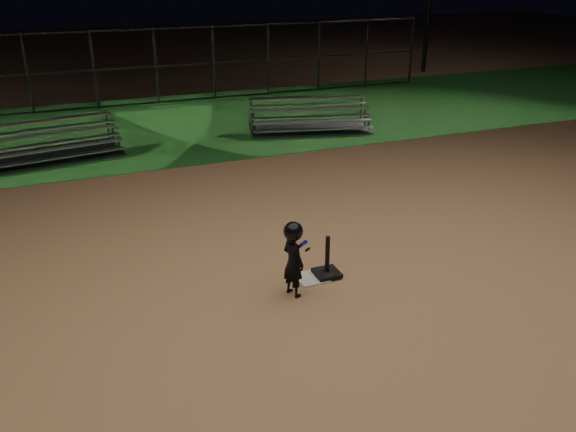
% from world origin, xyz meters
% --- Properties ---
extents(ground, '(80.00, 80.00, 0.00)m').
position_xyz_m(ground, '(0.00, 0.00, 0.00)').
color(ground, '#B27C51').
rests_on(ground, ground).
extents(grass_strip, '(60.00, 8.00, 0.01)m').
position_xyz_m(grass_strip, '(0.00, 10.00, 0.01)').
color(grass_strip, '#1C581D').
rests_on(grass_strip, ground).
extents(home_plate, '(0.45, 0.45, 0.02)m').
position_xyz_m(home_plate, '(0.00, 0.00, 0.01)').
color(home_plate, beige).
rests_on(home_plate, ground).
extents(batting_tee, '(0.38, 0.38, 0.66)m').
position_xyz_m(batting_tee, '(0.25, -0.02, 0.14)').
color(batting_tee, black).
rests_on(batting_tee, home_plate).
extents(child_batter, '(0.43, 0.66, 1.17)m').
position_xyz_m(child_batter, '(-0.44, -0.32, 0.62)').
color(child_batter, black).
rests_on(child_batter, ground).
extents(bleacher_left, '(3.67, 2.21, 0.84)m').
position_xyz_m(bleacher_left, '(-3.66, 7.91, 0.17)').
color(bleacher_left, '#AAAAAF').
rests_on(bleacher_left, ground).
extents(bleacher_right, '(3.71, 2.42, 0.84)m').
position_xyz_m(bleacher_right, '(3.46, 7.98, 0.17)').
color(bleacher_right, '#B3B3B8').
rests_on(bleacher_right, ground).
extents(backstop_fence, '(20.08, 0.08, 2.50)m').
position_xyz_m(backstop_fence, '(0.00, 13.00, 1.25)').
color(backstop_fence, '#38383D').
rests_on(backstop_fence, ground).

